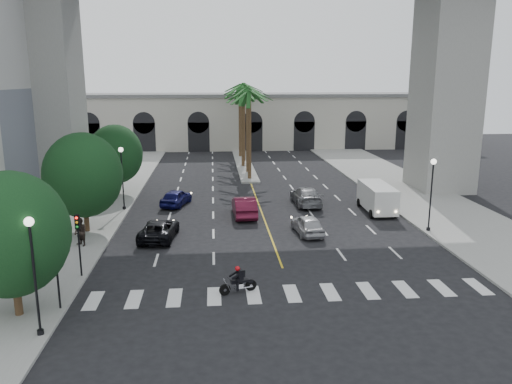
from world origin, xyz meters
name	(u,v)px	position (x,y,z in m)	size (l,w,h in m)	color
ground	(288,282)	(0.00, 0.00, 0.00)	(140.00, 140.00, 0.00)	black
sidewalk_left	(77,214)	(-15.00, 15.00, 0.07)	(8.00, 100.00, 0.15)	gray
sidewalk_right	(434,206)	(15.00, 15.00, 0.07)	(8.00, 100.00, 0.15)	gray
median	(244,164)	(0.00, 38.00, 0.10)	(2.00, 24.00, 0.20)	gray
pier_building	(237,120)	(0.00, 55.00, 4.27)	(71.00, 10.50, 8.50)	#BAB6A7
palm_a	(249,95)	(0.00, 28.00, 9.10)	(3.20, 3.20, 10.30)	#47331E
palm_b	(248,91)	(0.10, 32.00, 9.37)	(3.20, 3.20, 10.60)	#47331E
palm_c	(243,95)	(-0.20, 36.00, 8.91)	(3.20, 3.20, 10.10)	#47331E
palm_d	(244,88)	(0.15, 40.00, 9.65)	(3.20, 3.20, 10.90)	#47331E
palm_e	(240,91)	(-0.10, 44.00, 9.19)	(3.20, 3.20, 10.40)	#47331E
palm_f	(240,88)	(0.20, 48.00, 9.46)	(3.20, 3.20, 10.70)	#47331E
street_tree_near	(10,234)	(-13.00, -3.00, 4.02)	(5.20, 5.20, 6.89)	#382616
street_tree_mid	(83,175)	(-13.00, 10.00, 4.21)	(5.44, 5.44, 7.21)	#382616
street_tree_far	(115,154)	(-13.00, 22.00, 3.90)	(5.04, 5.04, 6.68)	#382616
lamp_post_left_near	(34,267)	(-11.40, -5.00, 3.22)	(0.40, 0.40, 5.35)	black
lamp_post_left_far	(122,173)	(-11.40, 16.00, 3.22)	(0.40, 0.40, 5.35)	black
lamp_post_right	(431,189)	(11.40, 8.00, 3.22)	(0.40, 0.40, 5.35)	black
traffic_signal_near	(56,261)	(-11.30, -2.50, 2.51)	(0.25, 0.18, 3.65)	black
traffic_signal_far	(78,235)	(-11.30, 1.50, 2.51)	(0.25, 0.18, 3.65)	black
motorcycle_rider	(239,281)	(-2.71, -1.18, 0.67)	(1.97, 0.80, 1.47)	black
car_a	(308,224)	(2.67, 8.40, 0.69)	(1.64, 4.07, 1.39)	#9E9EA3
car_b	(244,206)	(-1.50, 13.46, 0.81)	(1.70, 4.89, 1.61)	#531024
car_c	(159,229)	(-7.73, 8.18, 0.67)	(2.22, 4.81, 1.34)	black
car_d	(306,196)	(4.13, 16.78, 0.77)	(2.17, 5.33, 1.55)	slate
car_e	(176,197)	(-7.19, 17.41, 0.72)	(1.70, 4.23, 1.44)	#10124F
cargo_van	(377,197)	(9.50, 13.77, 1.28)	(2.30, 5.43, 2.29)	silver
pedestrian_b	(81,232)	(-12.58, 6.67, 1.09)	(0.91, 0.71, 1.88)	black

